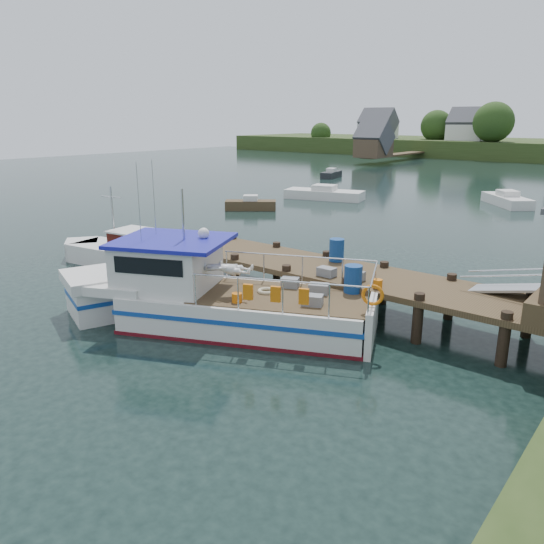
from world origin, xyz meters
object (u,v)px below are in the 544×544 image
Objects in this scene: work_boat at (122,253)px; moored_e at (331,174)px; dock at (506,275)px; moored_rowboat at (251,204)px; lobster_boat at (208,297)px; moored_a at (324,194)px; moored_b at (507,200)px.

moored_e is (-12.79, 38.08, -0.18)m from work_boat.
moored_rowboat is at bearing 147.59° from dock.
lobster_boat reaches higher than moored_a.
moored_b is at bearing 36.59° from moored_rowboat.
lobster_boat reaches higher than work_boat.
lobster_boat is 1.55× the size of moored_a.
moored_b reaches higher than moored_rowboat.
dock is 16.71m from work_boat.
moored_a is (-4.11, 23.39, -0.13)m from work_boat.
moored_a is (1.31, 7.97, 0.04)m from moored_rowboat.
moored_rowboat is 8.08m from moored_a.
dock is 4.08× the size of moored_e.
work_boat reaches higher than moored_b.
moored_rowboat is 0.92× the size of moored_e.
lobster_boat is at bearing -85.76° from moored_e.
moored_rowboat is 20.15m from moored_b.
dock reaches higher than moored_rowboat.
moored_e is at bearing 125.44° from moored_a.
moored_rowboat is 0.72× the size of moored_b.
lobster_boat is 46.06m from moored_e.
moored_a is 1.69× the size of moored_e.
dock reaches higher than moored_e.
lobster_boat is 8.96m from work_boat.
moored_a reaches higher than moored_rowboat.
dock is 29.20m from moored_b.
work_boat reaches higher than moored_a.
lobster_boat is (-8.04, -4.22, -1.27)m from dock.
lobster_boat is 29.04m from moored_a.
lobster_boat is at bearing -59.38° from moored_a.
moored_a is 1.32× the size of moored_b.
work_boat is at bearing -94.75° from moored_e.
moored_b is (8.91, 29.58, -0.14)m from work_boat.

